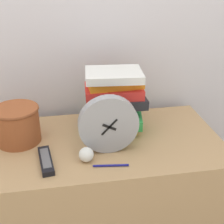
# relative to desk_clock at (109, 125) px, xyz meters

# --- Properties ---
(wall_back) EXTENTS (6.00, 0.04, 2.40)m
(wall_back) POSITION_rel_desk_clock_xyz_m (-0.08, 0.41, 0.37)
(wall_back) COLOR silver
(wall_back) RESTS_ON ground_plane
(desk) EXTENTS (1.11, 0.52, 0.72)m
(desk) POSITION_rel_desk_clock_xyz_m (-0.08, 0.08, -0.47)
(desk) COLOR tan
(desk) RESTS_ON ground_plane
(desk_clock) EXTENTS (0.23, 0.04, 0.23)m
(desk_clock) POSITION_rel_desk_clock_xyz_m (0.00, 0.00, 0.00)
(desk_clock) COLOR #99999E
(desk_clock) RESTS_ON desk
(book_stack) EXTENTS (0.25, 0.21, 0.26)m
(book_stack) POSITION_rel_desk_clock_xyz_m (0.05, 0.16, 0.03)
(book_stack) COLOR yellow
(book_stack) RESTS_ON desk
(basket) EXTENTS (0.18, 0.18, 0.15)m
(basket) POSITION_rel_desk_clock_xyz_m (-0.35, 0.13, -0.03)
(basket) COLOR #994C28
(basket) RESTS_ON desk
(tv_remote) EXTENTS (0.06, 0.17, 0.02)m
(tv_remote) POSITION_rel_desk_clock_xyz_m (-0.24, -0.04, -0.10)
(tv_remote) COLOR black
(tv_remote) RESTS_ON desk
(crumpled_paper_ball) EXTENTS (0.05, 0.05, 0.05)m
(crumpled_paper_ball) POSITION_rel_desk_clock_xyz_m (-0.09, -0.05, -0.09)
(crumpled_paper_ball) COLOR white
(crumpled_paper_ball) RESTS_ON desk
(pen) EXTENTS (0.13, 0.02, 0.01)m
(pen) POSITION_rel_desk_clock_xyz_m (-0.01, -0.10, -0.11)
(pen) COLOR navy
(pen) RESTS_ON desk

